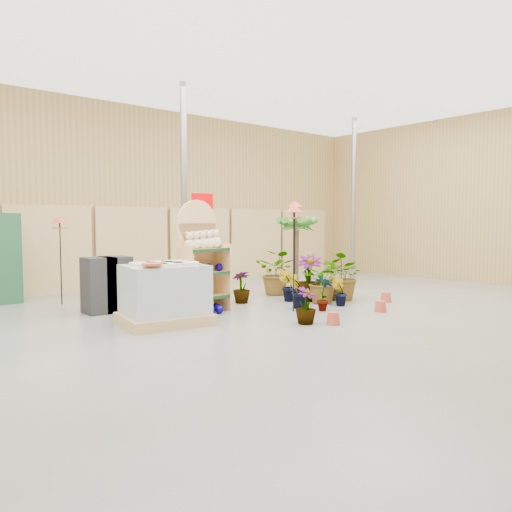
{
  "coord_description": "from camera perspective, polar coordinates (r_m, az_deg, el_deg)",
  "views": [
    {
      "loc": [
        -5.54,
        -5.53,
        1.64
      ],
      "look_at": [
        0.3,
        1.5,
        1.0
      ],
      "focal_mm": 35.0,
      "sensor_mm": 36.0,
      "label": 1
    }
  ],
  "objects": [
    {
      "name": "potted_plant_1",
      "position": [
        9.4,
        4.75,
        -3.97
      ],
      "size": [
        0.46,
        0.41,
        0.68
      ],
      "primitive_type": "imported",
      "rotation": [
        0.0,
        0.0,
        2.77
      ],
      "color": "#307C20",
      "rests_on": "ground"
    },
    {
      "name": "palm",
      "position": [
        11.22,
        4.69,
        3.68
      ],
      "size": [
        0.7,
        0.7,
        1.84
      ],
      "color": "brown",
      "rests_on": "ground"
    },
    {
      "name": "potted_plant_10",
      "position": [
        10.5,
        10.04,
        -2.22
      ],
      "size": [
        0.99,
        1.08,
        1.03
      ],
      "primitive_type": "imported",
      "rotation": [
        0.0,
        0.0,
        4.48
      ],
      "color": "#307C20",
      "rests_on": "ground"
    },
    {
      "name": "bird_table_front",
      "position": [
        8.99,
        4.35,
        5.01
      ],
      "size": [
        0.34,
        0.34,
        1.94
      ],
      "color": "black",
      "rests_on": "ground"
    },
    {
      "name": "bird_table_back",
      "position": [
        10.47,
        -21.52,
        3.59
      ],
      "size": [
        0.34,
        0.34,
        1.74
      ],
      "color": "black",
      "rests_on": "ground"
    },
    {
      "name": "teddy_bears",
      "position": [
        9.03,
        -5.95,
        1.73
      ],
      "size": [
        0.75,
        0.21,
        0.33
      ],
      "color": "beige",
      "rests_on": "display_shelf"
    },
    {
      "name": "potted_plant_2",
      "position": [
        10.1,
        7.52,
        -2.8
      ],
      "size": [
        1.04,
        1.0,
        0.9
      ],
      "primitive_type": "imported",
      "rotation": [
        0.0,
        0.0,
        0.49
      ],
      "color": "#307C20",
      "rests_on": "ground"
    },
    {
      "name": "gazing_balls_shelf",
      "position": [
        9.02,
        -5.99,
        -1.37
      ],
      "size": [
        0.74,
        0.25,
        0.14
      ],
      "color": "#070066",
      "rests_on": "display_shelf"
    },
    {
      "name": "pallet_stack",
      "position": [
        8.08,
        -10.41,
        -4.31
      ],
      "size": [
        1.48,
        1.29,
        0.99
      ],
      "rotation": [
        0.0,
        0.0,
        -0.15
      ],
      "color": "tan",
      "rests_on": "ground"
    },
    {
      "name": "potted_plant_5",
      "position": [
        10.24,
        3.6,
        -3.38
      ],
      "size": [
        0.45,
        0.46,
        0.65
      ],
      "primitive_type": "imported",
      "rotation": [
        0.0,
        0.0,
        2.23
      ],
      "color": "#307C20",
      "rests_on": "ground"
    },
    {
      "name": "potted_plant_8",
      "position": [
        9.21,
        7.7,
        -4.16
      ],
      "size": [
        0.25,
        0.36,
        0.68
      ],
      "primitive_type": "imported",
      "rotation": [
        0.0,
        0.0,
        1.55
      ],
      "color": "#307C20",
      "rests_on": "ground"
    },
    {
      "name": "potted_plant_4",
      "position": [
        11.56,
        6.14,
        -2.34
      ],
      "size": [
        0.44,
        0.35,
        0.74
      ],
      "primitive_type": "imported",
      "rotation": [
        0.0,
        0.0,
        3.4
      ],
      "color": "#307C20",
      "rests_on": "ground"
    },
    {
      "name": "potted_plant_7",
      "position": [
        8.02,
        5.72,
        -5.67
      ],
      "size": [
        0.39,
        0.39,
        0.59
      ],
      "primitive_type": "imported",
      "rotation": [
        0.0,
        0.0,
        0.2
      ],
      "color": "#307C20",
      "rests_on": "ground"
    },
    {
      "name": "offer_sign",
      "position": [
        10.21,
        -6.19,
        3.59
      ],
      "size": [
        0.5,
        0.08,
        2.2
      ],
      "color": "gray",
      "rests_on": "ground"
    },
    {
      "name": "bird_table_right",
      "position": [
        10.75,
        4.46,
        5.56
      ],
      "size": [
        0.34,
        0.34,
        2.08
      ],
      "color": "black",
      "rests_on": "ground"
    },
    {
      "name": "potted_plant_3",
      "position": [
        10.34,
        6.0,
        -2.49
      ],
      "size": [
        0.75,
        0.75,
        0.95
      ],
      "primitive_type": "imported",
      "rotation": [
        0.0,
        0.0,
        5.49
      ],
      "color": "#307C20",
      "rests_on": "ground"
    },
    {
      "name": "potted_plant_6",
      "position": [
        11.11,
        2.46,
        -1.87
      ],
      "size": [
        1.06,
        1.13,
        1.01
      ],
      "primitive_type": "imported",
      "rotation": [
        0.0,
        0.0,
        5.09
      ],
      "color": "#307C20",
      "rests_on": "ground"
    },
    {
      "name": "charcoal_planters",
      "position": [
        9.37,
        -16.67,
        -3.15
      ],
      "size": [
        0.8,
        0.5,
        1.0
      ],
      "color": "black",
      "rests_on": "ground"
    },
    {
      "name": "potted_plant_11",
      "position": [
        10.0,
        -1.66,
        -3.56
      ],
      "size": [
        0.41,
        0.41,
        0.65
      ],
      "primitive_type": "imported",
      "rotation": [
        0.0,
        0.0,
        2.99
      ],
      "color": "#307C20",
      "rests_on": "ground"
    },
    {
      "name": "room",
      "position": [
        8.51,
        0.99,
        7.87
      ],
      "size": [
        15.2,
        12.1,
        4.7
      ],
      "color": "slate",
      "rests_on": "ground"
    },
    {
      "name": "display_shelf",
      "position": [
        9.12,
        -6.43,
        -0.51
      ],
      "size": [
        0.88,
        0.59,
        2.03
      ],
      "rotation": [
        0.0,
        0.0,
        0.07
      ],
      "color": "#E1AC6A",
      "rests_on": "ground"
    },
    {
      "name": "potted_plant_9",
      "position": [
        9.81,
        9.49,
        -4.05
      ],
      "size": [
        0.34,
        0.37,
        0.55
      ],
      "primitive_type": "imported",
      "rotation": [
        0.0,
        0.0,
        1.99
      ],
      "color": "#307C20",
      "rests_on": "ground"
    },
    {
      "name": "gazing_balls_floor",
      "position": [
        8.92,
        -5.41,
        -6.12
      ],
      "size": [
        0.63,
        0.39,
        0.15
      ],
      "color": "#070066",
      "rests_on": "ground"
    }
  ]
}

